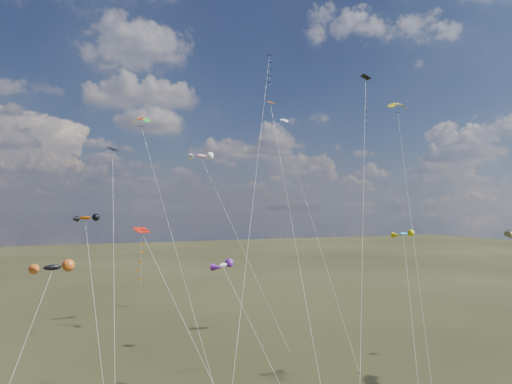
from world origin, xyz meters
name	(u,v)px	position (x,y,z in m)	size (l,w,h in m)	color
diamond_black_high	(365,114)	(10.17, 10.88, 27.59)	(15.39, 19.56, 32.36)	black
diamond_navy_tall	(267,91)	(1.67, 18.63, 31.11)	(14.12, 22.99, 36.48)	#0F144C
diamond_black_mid	(113,219)	(-16.81, 7.51, 16.24)	(1.36, 13.04, 22.51)	black
diamond_red_low	(145,263)	(-14.50, 5.99, 12.83)	(6.81, 9.44, 15.61)	red
diamond_orange_center	(282,167)	(2.84, 16.93, 21.86)	(7.53, 26.32, 31.58)	#CD5407
parafoil_yellow	(398,105)	(20.04, 17.27, 30.79)	(14.17, 20.13, 31.58)	yellow
parafoil_blue_white	(283,121)	(12.31, 36.07, 31.37)	(5.51, 28.05, 32.22)	#0B60AE
parafoil_tricolor	(142,121)	(-13.13, 17.57, 26.24)	(5.75, 14.59, 26.99)	yellow
novelty_black_orange	(52,268)	(-21.36, 13.29, 11.92)	(5.79, 8.91, 12.54)	black
novelty_orange_black	(85,219)	(-18.41, 21.20, 16.02)	(2.85, 14.55, 16.53)	#C64F0A
novelty_white_purple	(223,265)	(-6.97, 9.09, 11.89)	(5.27, 8.18, 12.40)	silver
novelty_redwhite_stripe	(201,156)	(-1.98, 34.04, 24.73)	(7.90, 17.34, 25.43)	red
novelty_blue_yellow	(404,235)	(10.53, 5.35, 14.49)	(7.38, 9.64, 14.98)	blue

